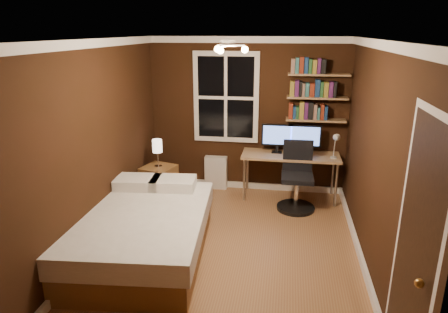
# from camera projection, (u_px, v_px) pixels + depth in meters

# --- Properties ---
(floor) EXTENTS (4.20, 4.20, 0.00)m
(floor) POSITION_uv_depth(u_px,v_px,m) (228.00, 251.00, 4.91)
(floor) COLOR brown
(floor) RESTS_ON ground
(wall_back) EXTENTS (3.20, 0.04, 2.50)m
(wall_back) POSITION_uv_depth(u_px,v_px,m) (247.00, 116.00, 6.50)
(wall_back) COLOR black
(wall_back) RESTS_ON ground
(wall_left) EXTENTS (0.04, 4.20, 2.50)m
(wall_left) POSITION_uv_depth(u_px,v_px,m) (96.00, 148.00, 4.77)
(wall_left) COLOR black
(wall_left) RESTS_ON ground
(wall_right) EXTENTS (0.04, 4.20, 2.50)m
(wall_right) POSITION_uv_depth(u_px,v_px,m) (376.00, 161.00, 4.29)
(wall_right) COLOR black
(wall_right) RESTS_ON ground
(ceiling) EXTENTS (3.20, 4.20, 0.02)m
(ceiling) POSITION_uv_depth(u_px,v_px,m) (229.00, 39.00, 4.15)
(ceiling) COLOR white
(ceiling) RESTS_ON wall_back
(window) EXTENTS (1.06, 0.06, 1.46)m
(window) POSITION_uv_depth(u_px,v_px,m) (226.00, 98.00, 6.43)
(window) COLOR white
(window) RESTS_ON wall_back
(door) EXTENTS (0.03, 0.82, 2.05)m
(door) POSITION_uv_depth(u_px,v_px,m) (413.00, 256.00, 2.90)
(door) COLOR black
(door) RESTS_ON ground
(door_knob) EXTENTS (0.06, 0.06, 0.06)m
(door_knob) POSITION_uv_depth(u_px,v_px,m) (419.00, 283.00, 2.63)
(door_knob) COLOR #B9863A
(door_knob) RESTS_ON door
(ceiling_fixture) EXTENTS (0.44, 0.44, 0.18)m
(ceiling_fixture) POSITION_uv_depth(u_px,v_px,m) (228.00, 50.00, 4.09)
(ceiling_fixture) COLOR beige
(ceiling_fixture) RESTS_ON ceiling
(bookshelf_lower) EXTENTS (0.92, 0.22, 0.03)m
(bookshelf_lower) POSITION_uv_depth(u_px,v_px,m) (316.00, 120.00, 6.23)
(bookshelf_lower) COLOR #9B734B
(bookshelf_lower) RESTS_ON wall_back
(books_row_lower) EXTENTS (0.60, 0.16, 0.23)m
(books_row_lower) POSITION_uv_depth(u_px,v_px,m) (316.00, 112.00, 6.19)
(books_row_lower) COLOR maroon
(books_row_lower) RESTS_ON bookshelf_lower
(bookshelf_middle) EXTENTS (0.92, 0.22, 0.03)m
(bookshelf_middle) POSITION_uv_depth(u_px,v_px,m) (317.00, 98.00, 6.12)
(bookshelf_middle) COLOR #9B734B
(bookshelf_middle) RESTS_ON wall_back
(books_row_middle) EXTENTS (0.66, 0.16, 0.23)m
(books_row_middle) POSITION_uv_depth(u_px,v_px,m) (318.00, 89.00, 6.08)
(books_row_middle) COLOR navy
(books_row_middle) RESTS_ON bookshelf_middle
(bookshelf_upper) EXTENTS (0.92, 0.22, 0.03)m
(bookshelf_upper) POSITION_uv_depth(u_px,v_px,m) (319.00, 75.00, 6.02)
(bookshelf_upper) COLOR #9B734B
(bookshelf_upper) RESTS_ON wall_back
(books_row_upper) EXTENTS (0.48, 0.16, 0.23)m
(books_row_upper) POSITION_uv_depth(u_px,v_px,m) (319.00, 66.00, 5.98)
(books_row_upper) COLOR #285E2F
(books_row_upper) RESTS_ON bookshelf_upper
(bed) EXTENTS (1.66, 2.19, 0.70)m
(bed) POSITION_uv_depth(u_px,v_px,m) (142.00, 232.00, 4.74)
(bed) COLOR brown
(bed) RESTS_ON ground
(nightstand) EXTENTS (0.56, 0.56, 0.57)m
(nightstand) POSITION_uv_depth(u_px,v_px,m) (159.00, 184.00, 6.28)
(nightstand) COLOR brown
(nightstand) RESTS_ON ground
(bedside_lamp) EXTENTS (0.15, 0.15, 0.44)m
(bedside_lamp) POSITION_uv_depth(u_px,v_px,m) (158.00, 153.00, 6.13)
(bedside_lamp) COLOR white
(bedside_lamp) RESTS_ON nightstand
(radiator) EXTENTS (0.37, 0.13, 0.56)m
(radiator) POSITION_uv_depth(u_px,v_px,m) (216.00, 172.00, 6.78)
(radiator) COLOR silver
(radiator) RESTS_ON ground
(desk) EXTENTS (1.52, 0.57, 0.72)m
(desk) POSITION_uv_depth(u_px,v_px,m) (290.00, 158.00, 6.29)
(desk) COLOR #9B734B
(desk) RESTS_ON ground
(monitor_left) EXTENTS (0.50, 0.12, 0.46)m
(monitor_left) POSITION_uv_depth(u_px,v_px,m) (277.00, 138.00, 6.30)
(monitor_left) COLOR black
(monitor_left) RESTS_ON desk
(monitor_right) EXTENTS (0.50, 0.12, 0.46)m
(monitor_right) POSITION_uv_depth(u_px,v_px,m) (305.00, 140.00, 6.24)
(monitor_right) COLOR black
(monitor_right) RESTS_ON desk
(desk_lamp) EXTENTS (0.14, 0.32, 0.44)m
(desk_lamp) POSITION_uv_depth(u_px,v_px,m) (335.00, 146.00, 5.95)
(desk_lamp) COLOR silver
(desk_lamp) RESTS_ON desk
(office_chair) EXTENTS (0.57, 0.57, 1.03)m
(office_chair) POSITION_uv_depth(u_px,v_px,m) (297.00, 184.00, 5.98)
(office_chair) COLOR black
(office_chair) RESTS_ON ground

